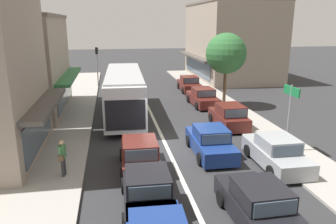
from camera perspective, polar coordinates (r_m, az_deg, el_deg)
The scene contains 19 objects.
ground_plane at distance 18.00m, azimuth -0.21°, elevation -6.13°, with size 140.00×140.00×0.00m, color #2D2D30.
lane_centre_line at distance 21.72m, azimuth -2.00°, elevation -2.31°, with size 0.20×28.00×0.01m, color silver.
sidewalk_left at distance 23.77m, azimuth -19.17°, elevation -1.46°, with size 5.20×44.00×0.14m, color #A39E96.
kerb_right at distance 25.11m, azimuth 11.49°, elevation -0.05°, with size 2.80×44.00×0.12m, color #A39E96.
shopfront_mid_block at distance 26.59m, azimuth -26.15°, elevation 7.28°, with size 8.67×9.35×7.16m.
building_right_far at distance 40.80m, azimuth 10.85°, elevation 12.06°, with size 9.13×13.32×8.92m.
city_bus at distance 23.70m, azimuth -7.60°, elevation 3.74°, with size 3.03×10.94×3.23m.
sedan_adjacent_lane_lead at distance 16.98m, azimuth 7.40°, elevation -5.21°, with size 1.96×4.23×1.47m.
hatchback_queue_gap_filler at distance 15.10m, azimuth -4.93°, elevation -7.62°, with size 1.88×3.74×1.54m.
sedan_adjacent_lane_trail at distance 11.76m, azimuth 15.61°, elevation -15.52°, with size 1.95×4.23×1.47m.
sedan_queue_far_back at distance 12.21m, azimuth -3.57°, elevation -13.71°, with size 1.99×4.25×1.47m.
parked_sedan_kerb_front at distance 16.33m, azimuth 18.33°, elevation -6.75°, with size 1.92×4.21×1.47m.
parked_hatchback_kerb_second at distance 21.53m, azimuth 10.58°, elevation -0.77°, with size 1.82×3.70×1.54m.
parked_sedan_kerb_third at distance 26.88m, azimuth 6.06°, elevation 2.51°, with size 2.00×4.25×1.47m.
parked_sedan_kerb_rear at distance 32.68m, azimuth 3.71°, elevation 4.85°, with size 1.99×4.25×1.47m.
traffic_light_downstreet at distance 34.26m, azimuth -12.26°, elevation 8.73°, with size 0.32×0.24×4.20m.
directional_road_sign at distance 17.53m, azimuth 20.55°, elevation 1.46°, with size 0.10×1.40×3.60m.
street_tree_right at distance 26.17m, azimuth 10.07°, elevation 9.97°, with size 3.17×3.17×5.85m.
pedestrian_with_handbag_near at distance 14.85m, azimuth -17.91°, elevation -7.26°, with size 0.30×0.66×1.63m.
Camera 1 is at (-2.83, -16.51, 6.58)m, focal length 35.00 mm.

